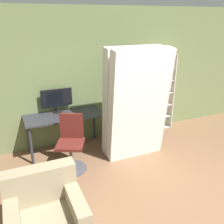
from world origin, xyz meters
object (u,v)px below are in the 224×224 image
Objects in this scene: monitor at (57,99)px; office_chair at (71,148)px; mattress_near at (139,106)px; armchair at (46,218)px; mattress_far at (132,102)px; bookshelf at (155,94)px.

monitor is 0.61× the size of office_chair.
mattress_near is (1.24, -0.10, 0.61)m from office_chair.
mattress_near reaches higher than armchair.
office_chair is 1.38m from mattress_near.
office_chair is 0.48× the size of mattress_far.
armchair is at bearing -115.90° from office_chair.
armchair is at bearing -141.30° from mattress_far.
armchair is (-0.64, -2.22, -0.70)m from monitor.
mattress_far is (1.24, 0.16, 0.61)m from office_chair.
bookshelf is (2.19, 0.87, 0.44)m from office_chair.
mattress_far is (1.25, -0.70, -0.01)m from monitor.
bookshelf is at bearing 37.98° from armchair.
mattress_far reaches higher than monitor.
mattress_near is 2.38m from armchair.
office_chair is at bearing 175.30° from mattress_near.
mattress_far is at bearing 90.00° from mattress_near.
monitor is 0.34× the size of bookshelf.
mattress_near reaches higher than mattress_far.
mattress_far is at bearing -143.48° from bookshelf.
mattress_far is 2.53m from armchair.
mattress_near is 0.26m from mattress_far.
mattress_far is at bearing 7.42° from office_chair.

